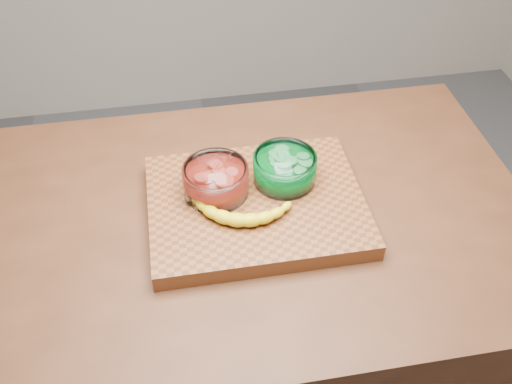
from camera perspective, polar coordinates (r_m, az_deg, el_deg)
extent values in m
cube|color=#4B2816|center=(1.58, 0.00, -13.46)|extent=(1.20, 0.80, 0.90)
cube|color=brown|center=(1.21, 0.00, -1.37)|extent=(0.45, 0.35, 0.04)
cylinder|color=white|center=(1.19, -4.03, 1.18)|extent=(0.14, 0.14, 0.06)
cylinder|color=red|center=(1.20, -4.01, 0.87)|extent=(0.12, 0.12, 0.04)
cylinder|color=#FF6150|center=(1.18, -4.08, 1.84)|extent=(0.11, 0.11, 0.02)
cylinder|color=white|center=(1.22, 2.88, 2.36)|extent=(0.14, 0.14, 0.06)
cylinder|color=#008F27|center=(1.22, 2.87, 2.06)|extent=(0.11, 0.11, 0.04)
cylinder|color=#68DD7C|center=(1.21, 2.91, 3.02)|extent=(0.11, 0.11, 0.02)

